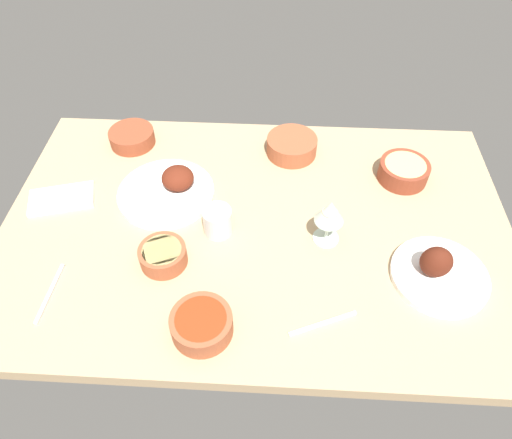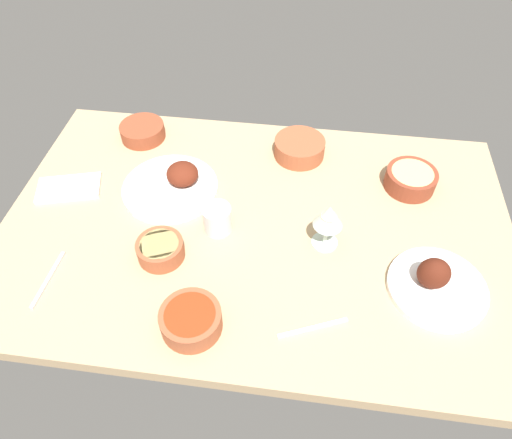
{
  "view_description": "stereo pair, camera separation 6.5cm",
  "coord_description": "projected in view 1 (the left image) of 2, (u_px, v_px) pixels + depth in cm",
  "views": [
    {
      "loc": [
        -4.54,
        82.84,
        99.74
      ],
      "look_at": [
        0.0,
        0.0,
        6.0
      ],
      "focal_mm": 32.28,
      "sensor_mm": 36.0,
      "label": 1
    },
    {
      "loc": [
        -11.06,
        82.22,
        99.74
      ],
      "look_at": [
        0.0,
        0.0,
        6.0
      ],
      "focal_mm": 32.28,
      "sensor_mm": 36.0,
      "label": 2
    }
  ],
  "objects": [
    {
      "name": "dining_table",
      "position": [
        256.0,
        229.0,
        1.28
      ],
      "size": [
        140.0,
        90.0,
        4.0
      ],
      "primitive_type": "cube",
      "color": "tan",
      "rests_on": "ground"
    },
    {
      "name": "plate_near_viewer",
      "position": [
        170.0,
        188.0,
        1.33
      ],
      "size": [
        27.89,
        27.89,
        7.77
      ],
      "color": "white",
      "rests_on": "dining_table"
    },
    {
      "name": "plate_center_main",
      "position": [
        438.0,
        271.0,
        1.13
      ],
      "size": [
        24.03,
        24.03,
        9.67
      ],
      "color": "white",
      "rests_on": "dining_table"
    },
    {
      "name": "bowl_potatoes",
      "position": [
        404.0,
        171.0,
        1.37
      ],
      "size": [
        14.67,
        14.67,
        5.72
      ],
      "color": "brown",
      "rests_on": "dining_table"
    },
    {
      "name": "bowl_cream",
      "position": [
        132.0,
        137.0,
        1.48
      ],
      "size": [
        14.31,
        14.31,
        4.84
      ],
      "color": "brown",
      "rests_on": "dining_table"
    },
    {
      "name": "bowl_pasta",
      "position": [
        163.0,
        255.0,
        1.16
      ],
      "size": [
        12.09,
        12.09,
        5.08
      ],
      "color": "#A35133",
      "rests_on": "dining_table"
    },
    {
      "name": "bowl_onions",
      "position": [
        292.0,
        145.0,
        1.44
      ],
      "size": [
        15.77,
        15.77,
        5.68
      ],
      "color": "#A35133",
      "rests_on": "dining_table"
    },
    {
      "name": "bowl_sauce",
      "position": [
        202.0,
        324.0,
        1.03
      ],
      "size": [
        14.16,
        14.16,
        5.55
      ],
      "color": "#A35133",
      "rests_on": "dining_table"
    },
    {
      "name": "wine_glass",
      "position": [
        330.0,
        214.0,
        1.16
      ],
      "size": [
        7.6,
        7.6,
        14.0
      ],
      "color": "silver",
      "rests_on": "dining_table"
    },
    {
      "name": "water_tumbler",
      "position": [
        218.0,
        221.0,
        1.22
      ],
      "size": [
        7.75,
        7.75,
        7.8
      ],
      "primitive_type": "cylinder",
      "color": "silver",
      "rests_on": "dining_table"
    },
    {
      "name": "folded_napkin",
      "position": [
        62.0,
        199.0,
        1.32
      ],
      "size": [
        20.14,
        14.85,
        1.2
      ],
      "primitive_type": "cube",
      "rotation": [
        0.0,
        0.0,
        0.28
      ],
      "color": "white",
      "rests_on": "dining_table"
    },
    {
      "name": "fork_loose",
      "position": [
        323.0,
        324.0,
        1.06
      ],
      "size": [
        16.03,
        7.36,
        0.8
      ],
      "primitive_type": "cube",
      "rotation": [
        0.0,
        0.0,
        3.54
      ],
      "color": "silver",
      "rests_on": "dining_table"
    },
    {
      "name": "spoon_loose",
      "position": [
        50.0,
        293.0,
        1.11
      ],
      "size": [
        1.67,
        16.93,
        0.8
      ],
      "primitive_type": "cube",
      "rotation": [
        0.0,
        0.0,
        4.67
      ],
      "color": "silver",
      "rests_on": "dining_table"
    }
  ]
}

